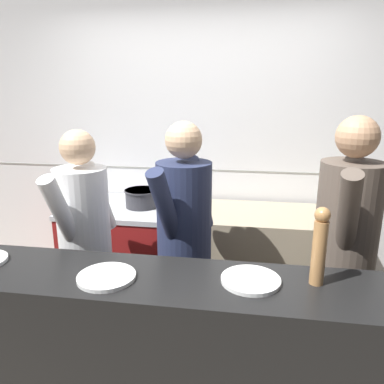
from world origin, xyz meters
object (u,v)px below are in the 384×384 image
(chef_sous, at_px, (184,240))
(stock_pot, at_px, (142,197))
(chef_head_cook, at_px, (85,242))
(chef_line, at_px, (344,249))
(plated_dish_appetiser, at_px, (107,277))
(oven_range, at_px, (132,255))
(plated_dish_dessert, at_px, (251,280))
(pepper_mill, at_px, (320,245))

(chef_sous, bearing_deg, stock_pot, 143.32)
(chef_head_cook, relative_size, chef_sous, 0.97)
(chef_sous, bearing_deg, chef_line, 15.70)
(chef_head_cook, bearing_deg, plated_dish_appetiser, -48.41)
(stock_pot, bearing_deg, plated_dish_appetiser, -79.91)
(oven_range, relative_size, stock_pot, 3.69)
(chef_sous, height_order, chef_line, chef_line)
(stock_pot, height_order, plated_dish_dessert, stock_pot)
(oven_range, bearing_deg, plated_dish_appetiser, -75.78)
(oven_range, xyz_separation_m, plated_dish_appetiser, (0.36, -1.42, 0.58))
(chef_head_cook, bearing_deg, pepper_mill, -12.61)
(oven_range, bearing_deg, chef_head_cook, -93.48)
(plated_dish_appetiser, relative_size, plated_dish_dessert, 0.99)
(chef_sous, relative_size, chef_line, 0.97)
(chef_head_cook, xyz_separation_m, chef_sous, (0.64, 0.06, 0.03))
(stock_pot, height_order, plated_dish_appetiser, stock_pot)
(plated_dish_appetiser, bearing_deg, chef_sous, 71.92)
(chef_head_cook, bearing_deg, stock_pot, 88.22)
(oven_range, distance_m, stock_pot, 0.54)
(plated_dish_dessert, bearing_deg, chef_head_cook, 151.24)
(chef_line, bearing_deg, plated_dish_appetiser, -135.84)
(chef_head_cook, bearing_deg, chef_sous, 14.85)
(plated_dish_dessert, height_order, chef_head_cook, chef_head_cook)
(oven_range, height_order, chef_head_cook, chef_head_cook)
(pepper_mill, bearing_deg, stock_pot, 132.04)
(chef_line, bearing_deg, pepper_mill, -99.10)
(plated_dish_appetiser, bearing_deg, chef_line, 28.99)
(plated_dish_dessert, xyz_separation_m, chef_line, (0.53, 0.58, -0.07))
(oven_range, relative_size, chef_line, 0.61)
(plated_dish_appetiser, bearing_deg, plated_dish_dessert, 6.37)
(pepper_mill, bearing_deg, oven_range, 134.50)
(stock_pot, relative_size, plated_dish_dessert, 1.07)
(plated_dish_dessert, bearing_deg, stock_pot, 123.73)
(plated_dish_dessert, distance_m, chef_line, 0.79)
(stock_pot, height_order, pepper_mill, pepper_mill)
(stock_pot, bearing_deg, pepper_mill, -47.96)
(plated_dish_appetiser, xyz_separation_m, pepper_mill, (0.93, 0.10, 0.18))
(plated_dish_dessert, height_order, pepper_mill, pepper_mill)
(oven_range, relative_size, chef_head_cook, 0.65)
(oven_range, height_order, plated_dish_dessert, plated_dish_dessert)
(plated_dish_appetiser, xyz_separation_m, chef_sous, (0.23, 0.71, -0.10))
(plated_dish_appetiser, distance_m, plated_dish_dessert, 0.65)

